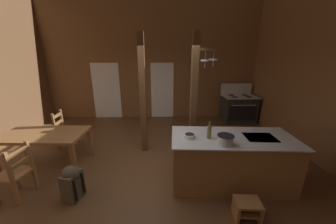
{
  "coord_description": "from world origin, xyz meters",
  "views": [
    {
      "loc": [
        0.39,
        -3.29,
        2.3
      ],
      "look_at": [
        0.51,
        0.67,
        1.07
      ],
      "focal_mm": 19.47,
      "sensor_mm": 36.0,
      "label": 1
    }
  ],
  "objects_px": {
    "ladderback_chair_by_post": "(16,173)",
    "mixing_bowl_on_counter": "(190,136)",
    "dining_table": "(44,137)",
    "ladderback_chair_near_window": "(65,130)",
    "step_stool": "(247,208)",
    "kitchen_island": "(230,160)",
    "stove_range": "(238,108)",
    "backpack": "(72,182)",
    "stockpot_on_counter": "(225,140)",
    "bottle_tall_on_counter": "(209,131)"
  },
  "relations": [
    {
      "from": "bottle_tall_on_counter",
      "to": "stove_range",
      "type": "bearing_deg",
      "value": 60.16
    },
    {
      "from": "ladderback_chair_near_window",
      "to": "kitchen_island",
      "type": "bearing_deg",
      "value": -22.46
    },
    {
      "from": "backpack",
      "to": "mixing_bowl_on_counter",
      "type": "bearing_deg",
      "value": 8.97
    },
    {
      "from": "backpack",
      "to": "mixing_bowl_on_counter",
      "type": "relative_size",
      "value": 3.01
    },
    {
      "from": "ladderback_chair_near_window",
      "to": "mixing_bowl_on_counter",
      "type": "distance_m",
      "value": 3.45
    },
    {
      "from": "stove_range",
      "to": "dining_table",
      "type": "height_order",
      "value": "stove_range"
    },
    {
      "from": "step_stool",
      "to": "mixing_bowl_on_counter",
      "type": "distance_m",
      "value": 1.36
    },
    {
      "from": "step_stool",
      "to": "dining_table",
      "type": "height_order",
      "value": "dining_table"
    },
    {
      "from": "backpack",
      "to": "mixing_bowl_on_counter",
      "type": "xyz_separation_m",
      "value": [
        1.97,
        0.31,
        0.65
      ]
    },
    {
      "from": "ladderback_chair_near_window",
      "to": "mixing_bowl_on_counter",
      "type": "relative_size",
      "value": 4.8
    },
    {
      "from": "ladderback_chair_near_window",
      "to": "bottle_tall_on_counter",
      "type": "relative_size",
      "value": 3.05
    },
    {
      "from": "dining_table",
      "to": "bottle_tall_on_counter",
      "type": "distance_m",
      "value": 3.42
    },
    {
      "from": "step_stool",
      "to": "ladderback_chair_by_post",
      "type": "xyz_separation_m",
      "value": [
        -3.65,
        0.56,
        0.27
      ]
    },
    {
      "from": "ladderback_chair_by_post",
      "to": "mixing_bowl_on_counter",
      "type": "distance_m",
      "value": 2.95
    },
    {
      "from": "dining_table",
      "to": "ladderback_chair_by_post",
      "type": "height_order",
      "value": "ladderback_chair_by_post"
    },
    {
      "from": "stove_range",
      "to": "mixing_bowl_on_counter",
      "type": "xyz_separation_m",
      "value": [
        -2.26,
        -3.34,
        0.48
      ]
    },
    {
      "from": "ladderback_chair_by_post",
      "to": "step_stool",
      "type": "bearing_deg",
      "value": -8.69
    },
    {
      "from": "dining_table",
      "to": "mixing_bowl_on_counter",
      "type": "relative_size",
      "value": 8.78
    },
    {
      "from": "ladderback_chair_near_window",
      "to": "stockpot_on_counter",
      "type": "bearing_deg",
      "value": -27.21
    },
    {
      "from": "dining_table",
      "to": "ladderback_chair_near_window",
      "type": "bearing_deg",
      "value": 92.1
    },
    {
      "from": "kitchen_island",
      "to": "dining_table",
      "type": "height_order",
      "value": "kitchen_island"
    },
    {
      "from": "bottle_tall_on_counter",
      "to": "step_stool",
      "type": "bearing_deg",
      "value": -61.9
    },
    {
      "from": "stove_range",
      "to": "ladderback_chair_by_post",
      "type": "xyz_separation_m",
      "value": [
        -5.16,
        -3.59,
        -0.03
      ]
    },
    {
      "from": "kitchen_island",
      "to": "stockpot_on_counter",
      "type": "height_order",
      "value": "stockpot_on_counter"
    },
    {
      "from": "stove_range",
      "to": "mixing_bowl_on_counter",
      "type": "bearing_deg",
      "value": -124.07
    },
    {
      "from": "kitchen_island",
      "to": "backpack",
      "type": "xyz_separation_m",
      "value": [
        -2.75,
        -0.33,
        -0.15
      ]
    },
    {
      "from": "kitchen_island",
      "to": "step_stool",
      "type": "height_order",
      "value": "kitchen_island"
    },
    {
      "from": "backpack",
      "to": "kitchen_island",
      "type": "bearing_deg",
      "value": 6.86
    },
    {
      "from": "mixing_bowl_on_counter",
      "to": "bottle_tall_on_counter",
      "type": "relative_size",
      "value": 0.64
    },
    {
      "from": "backpack",
      "to": "stockpot_on_counter",
      "type": "bearing_deg",
      "value": 1.54
    },
    {
      "from": "ladderback_chair_by_post",
      "to": "stove_range",
      "type": "bearing_deg",
      "value": 34.83
    },
    {
      "from": "bottle_tall_on_counter",
      "to": "kitchen_island",
      "type": "bearing_deg",
      "value": 4.37
    },
    {
      "from": "ladderback_chair_near_window",
      "to": "mixing_bowl_on_counter",
      "type": "height_order",
      "value": "mixing_bowl_on_counter"
    },
    {
      "from": "step_stool",
      "to": "ladderback_chair_near_window",
      "type": "distance_m",
      "value": 4.48
    },
    {
      "from": "stove_range",
      "to": "step_stool",
      "type": "relative_size",
      "value": 3.45
    },
    {
      "from": "step_stool",
      "to": "ladderback_chair_by_post",
      "type": "height_order",
      "value": "ladderback_chair_by_post"
    },
    {
      "from": "mixing_bowl_on_counter",
      "to": "bottle_tall_on_counter",
      "type": "distance_m",
      "value": 0.35
    },
    {
      "from": "mixing_bowl_on_counter",
      "to": "bottle_tall_on_counter",
      "type": "bearing_deg",
      "value": -2.47
    },
    {
      "from": "backpack",
      "to": "mixing_bowl_on_counter",
      "type": "distance_m",
      "value": 2.1
    },
    {
      "from": "ladderback_chair_near_window",
      "to": "bottle_tall_on_counter",
      "type": "height_order",
      "value": "bottle_tall_on_counter"
    },
    {
      "from": "dining_table",
      "to": "ladderback_chair_near_window",
      "type": "height_order",
      "value": "ladderback_chair_near_window"
    },
    {
      "from": "ladderback_chair_near_window",
      "to": "bottle_tall_on_counter",
      "type": "xyz_separation_m",
      "value": [
        3.35,
        -1.6,
        0.6
      ]
    },
    {
      "from": "kitchen_island",
      "to": "mixing_bowl_on_counter",
      "type": "relative_size",
      "value": 11.19
    },
    {
      "from": "step_stool",
      "to": "kitchen_island",
      "type": "bearing_deg",
      "value": 88.59
    },
    {
      "from": "dining_table",
      "to": "backpack",
      "type": "xyz_separation_m",
      "value": [
        1.02,
        -1.03,
        -0.34
      ]
    },
    {
      "from": "kitchen_island",
      "to": "dining_table",
      "type": "xyz_separation_m",
      "value": [
        -3.76,
        0.7,
        0.19
      ]
    },
    {
      "from": "kitchen_island",
      "to": "ladderback_chair_by_post",
      "type": "height_order",
      "value": "ladderback_chair_by_post"
    },
    {
      "from": "mixing_bowl_on_counter",
      "to": "dining_table",
      "type": "bearing_deg",
      "value": 166.5
    },
    {
      "from": "dining_table",
      "to": "stockpot_on_counter",
      "type": "xyz_separation_m",
      "value": [
        3.53,
        -0.96,
        0.36
      ]
    },
    {
      "from": "step_stool",
      "to": "dining_table",
      "type": "bearing_deg",
      "value": 157.88
    }
  ]
}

